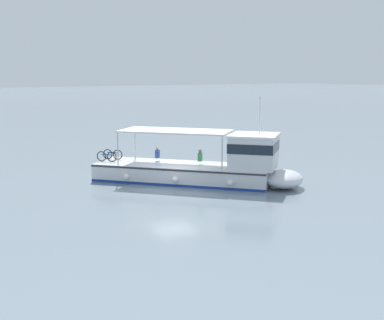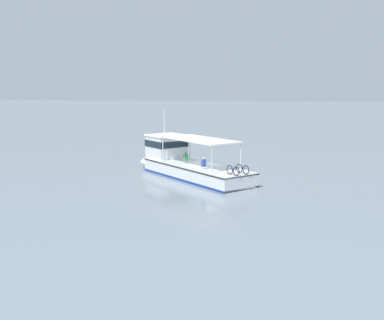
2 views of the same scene
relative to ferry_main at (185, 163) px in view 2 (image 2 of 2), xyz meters
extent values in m
plane|color=gray|center=(-0.07, 2.46, -1.01)|extent=(400.00, 400.00, 0.00)
cube|color=silver|center=(1.21, 1.07, -0.46)|extent=(10.20, 9.57, 1.10)
ellipsoid|color=silver|center=(-3.42, -3.05, -0.46)|extent=(3.60, 3.66, 1.01)
cube|color=navy|center=(1.21, 1.07, -0.91)|extent=(10.22, 9.60, 0.16)
cube|color=#2D2D33|center=(1.21, 1.07, 0.01)|extent=(10.24, 9.61, 0.10)
cube|color=silver|center=(-2.08, -1.85, 1.04)|extent=(3.75, 3.76, 1.90)
cube|color=#19232D|center=(-2.08, -1.85, 1.37)|extent=(3.82, 3.83, 0.56)
cube|color=white|center=(-2.08, -1.85, 2.05)|extent=(3.98, 3.99, 0.12)
cube|color=white|center=(1.55, 1.37, 2.14)|extent=(6.96, 6.65, 0.10)
cylinder|color=silver|center=(0.02, -1.80, 1.09)|extent=(0.08, 0.08, 2.00)
cylinder|color=silver|center=(-1.79, 0.23, 1.09)|extent=(0.08, 0.08, 2.00)
cylinder|color=silver|center=(4.88, 2.51, 1.09)|extent=(0.08, 0.08, 2.00)
cylinder|color=silver|center=(3.07, 4.55, 1.09)|extent=(0.08, 0.08, 2.00)
cylinder|color=silver|center=(-2.30, -2.05, 3.21)|extent=(0.06, 0.06, 2.20)
sphere|color=white|center=(-2.51, 0.14, -0.52)|extent=(0.36, 0.36, 0.36)
sphere|color=white|center=(-0.05, 2.34, -0.52)|extent=(0.36, 0.36, 0.36)
sphere|color=white|center=(2.27, 4.40, -0.52)|extent=(0.36, 0.36, 0.36)
torus|color=black|center=(4.91, 3.76, 0.42)|extent=(0.53, 0.48, 0.66)
torus|color=black|center=(5.43, 4.22, 0.42)|extent=(0.53, 0.48, 0.66)
cylinder|color=#1E478C|center=(5.17, 3.99, 0.54)|extent=(0.56, 0.51, 0.06)
torus|color=black|center=(4.31, 4.43, 0.42)|extent=(0.53, 0.48, 0.66)
torus|color=black|center=(4.84, 4.90, 0.42)|extent=(0.53, 0.48, 0.66)
cylinder|color=#1E478C|center=(4.57, 4.66, 0.54)|extent=(0.56, 0.51, 0.06)
cube|color=#2D4CA5|center=(3.15, 1.79, 0.55)|extent=(0.38, 0.39, 0.52)
sphere|color=beige|center=(3.15, 1.79, 0.92)|extent=(0.20, 0.20, 0.20)
cube|color=#338C4C|center=(0.65, 0.16, 0.55)|extent=(0.38, 0.39, 0.52)
sphere|color=#9E7051|center=(0.65, 0.16, 0.92)|extent=(0.20, 0.20, 0.20)
camera|label=1|loc=(-26.35, 17.53, 5.75)|focal=49.62mm
camera|label=2|loc=(35.88, 4.29, 6.14)|focal=41.89mm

